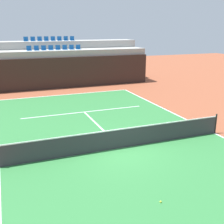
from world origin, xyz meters
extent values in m
plane|color=brown|center=(0.00, 0.00, 0.00)|extent=(80.00, 80.00, 0.00)
cube|color=#2D7238|center=(0.00, 0.00, 0.01)|extent=(11.00, 24.00, 0.01)
cube|color=white|center=(0.00, 11.95, 0.01)|extent=(11.00, 0.10, 0.00)
cube|color=white|center=(5.45, 0.00, 0.01)|extent=(0.10, 24.00, 0.00)
cube|color=white|center=(0.00, 6.40, 0.01)|extent=(8.26, 0.10, 0.00)
cube|color=white|center=(0.00, 3.20, 0.01)|extent=(0.10, 6.40, 0.00)
cube|color=black|center=(0.00, 14.83, 1.43)|extent=(17.95, 0.30, 2.85)
cube|color=#9E9E99|center=(0.00, 16.18, 1.72)|extent=(17.95, 2.40, 3.44)
cube|color=#9E9E99|center=(0.00, 18.58, 2.09)|extent=(17.95, 2.40, 4.18)
cube|color=#145193|center=(-2.34, 16.18, 3.46)|extent=(0.44, 0.44, 0.04)
cube|color=#145193|center=(-2.34, 16.38, 3.68)|extent=(0.44, 0.04, 0.40)
cube|color=#145193|center=(-1.67, 16.18, 3.46)|extent=(0.44, 0.44, 0.04)
cube|color=#145193|center=(-1.67, 16.38, 3.68)|extent=(0.44, 0.04, 0.40)
cube|color=#145193|center=(-1.00, 16.18, 3.46)|extent=(0.44, 0.44, 0.04)
cube|color=#145193|center=(-1.00, 16.38, 3.68)|extent=(0.44, 0.04, 0.40)
cube|color=#145193|center=(-0.33, 16.18, 3.46)|extent=(0.44, 0.44, 0.04)
cube|color=#145193|center=(-0.33, 16.38, 3.68)|extent=(0.44, 0.04, 0.40)
cube|color=#145193|center=(0.33, 16.18, 3.46)|extent=(0.44, 0.44, 0.04)
cube|color=#145193|center=(0.33, 16.38, 3.68)|extent=(0.44, 0.04, 0.40)
cube|color=#145193|center=(1.00, 16.18, 3.46)|extent=(0.44, 0.44, 0.04)
cube|color=#145193|center=(1.00, 16.38, 3.68)|extent=(0.44, 0.04, 0.40)
cube|color=#145193|center=(1.67, 16.18, 3.46)|extent=(0.44, 0.44, 0.04)
cube|color=#145193|center=(1.67, 16.38, 3.68)|extent=(0.44, 0.04, 0.40)
cube|color=#145193|center=(2.34, 16.18, 3.46)|extent=(0.44, 0.44, 0.04)
cube|color=#145193|center=(2.34, 16.38, 3.68)|extent=(0.44, 0.04, 0.40)
cube|color=#145193|center=(-2.34, 18.58, 4.20)|extent=(0.44, 0.44, 0.04)
cube|color=#145193|center=(-2.34, 18.78, 4.42)|extent=(0.44, 0.04, 0.40)
cube|color=#145193|center=(-1.67, 18.58, 4.20)|extent=(0.44, 0.44, 0.04)
cube|color=#145193|center=(-1.67, 18.78, 4.42)|extent=(0.44, 0.04, 0.40)
cube|color=#145193|center=(-1.00, 18.58, 4.20)|extent=(0.44, 0.44, 0.04)
cube|color=#145193|center=(-1.00, 18.78, 4.42)|extent=(0.44, 0.04, 0.40)
cube|color=#145193|center=(-0.33, 18.58, 4.20)|extent=(0.44, 0.44, 0.04)
cube|color=#145193|center=(-0.33, 18.78, 4.42)|extent=(0.44, 0.04, 0.40)
cube|color=#145193|center=(0.33, 18.58, 4.20)|extent=(0.44, 0.44, 0.04)
cube|color=#145193|center=(0.33, 18.78, 4.42)|extent=(0.44, 0.04, 0.40)
cube|color=#145193|center=(1.00, 18.58, 4.20)|extent=(0.44, 0.44, 0.04)
cube|color=#145193|center=(1.00, 18.78, 4.42)|extent=(0.44, 0.04, 0.40)
cube|color=#145193|center=(1.67, 18.58, 4.20)|extent=(0.44, 0.44, 0.04)
cube|color=#145193|center=(1.67, 18.78, 4.42)|extent=(0.44, 0.04, 0.40)
cube|color=#145193|center=(2.34, 18.58, 4.20)|extent=(0.44, 0.44, 0.04)
cube|color=#145193|center=(2.34, 18.78, 4.42)|extent=(0.44, 0.04, 0.40)
cylinder|color=black|center=(5.50, 0.00, 0.55)|extent=(0.08, 0.08, 1.07)
cube|color=#333338|center=(0.00, 0.00, 0.47)|extent=(10.90, 0.02, 0.92)
cube|color=white|center=(0.00, 0.00, 0.96)|extent=(10.90, 0.04, 0.05)
sphere|color=#CCE033|center=(-0.54, -4.53, 0.04)|extent=(0.07, 0.07, 0.07)
camera|label=1|loc=(-4.95, -11.48, 5.51)|focal=45.79mm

